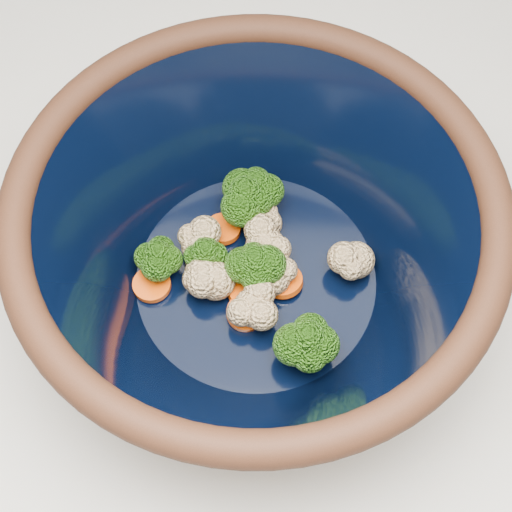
# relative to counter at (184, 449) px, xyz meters

# --- Properties ---
(ground) EXTENTS (3.00, 3.00, 0.00)m
(ground) POSITION_rel_counter_xyz_m (0.00, 0.00, -0.45)
(ground) COLOR #9E7A54
(ground) RESTS_ON ground
(counter) EXTENTS (1.20, 1.20, 0.90)m
(counter) POSITION_rel_counter_xyz_m (0.00, 0.00, 0.00)
(counter) COLOR silver
(counter) RESTS_ON ground
(mixing_bowl) EXTENTS (0.46, 0.46, 0.16)m
(mixing_bowl) POSITION_rel_counter_xyz_m (0.10, 0.04, 0.54)
(mixing_bowl) COLOR black
(mixing_bowl) RESTS_ON counter
(vegetable_pile) EXTENTS (0.20, 0.18, 0.06)m
(vegetable_pile) POSITION_rel_counter_xyz_m (0.10, 0.05, 0.51)
(vegetable_pile) COLOR #608442
(vegetable_pile) RESTS_ON mixing_bowl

